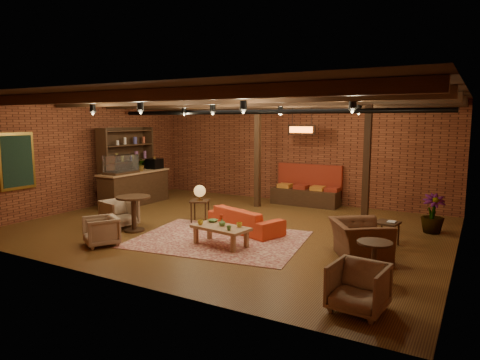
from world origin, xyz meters
The scene contains 29 objects.
floor centered at (0.00, 0.00, 0.00)m, with size 10.00×10.00×0.00m, color #402310.
ceiling centered at (0.00, 0.00, 3.20)m, with size 10.00×8.00×0.02m, color black.
wall_back centered at (0.00, 4.00, 1.60)m, with size 10.00×0.02×3.20m, color brown.
wall_front centered at (0.00, -4.00, 1.60)m, with size 10.00×0.02×3.20m, color brown.
wall_left centered at (-5.00, 0.00, 1.60)m, with size 0.02×8.00×3.20m, color brown.
wall_right centered at (5.00, 0.00, 1.60)m, with size 0.02×8.00×3.20m, color brown.
ceiling_beams centered at (0.00, 0.00, 3.08)m, with size 9.80×6.40×0.22m, color black, non-canonical shape.
ceiling_pipe centered at (0.00, 1.60, 2.85)m, with size 0.12×0.12×9.60m, color black.
post_left centered at (-0.60, 2.60, 1.60)m, with size 0.16×0.16×3.20m, color black.
post_right centered at (2.80, 2.00, 1.60)m, with size 0.16×0.16×3.20m, color black.
service_counter centered at (-4.10, 1.00, 0.80)m, with size 0.80×2.50×1.60m, color black, non-canonical shape.
plant_counter centered at (-4.00, 1.20, 1.22)m, with size 0.35×0.39×0.30m, color #337F33.
shelving_hutch centered at (-4.50, 1.10, 1.20)m, with size 0.52×2.00×2.40m, color black, non-canonical shape.
chalkboard_menu centered at (-4.93, -2.30, 1.60)m, with size 0.08×0.96×1.46m, color black.
banquette centered at (0.60, 3.55, 0.50)m, with size 2.10×0.70×1.00m, color maroon, non-canonical shape.
service_sign centered at (0.60, 3.10, 2.35)m, with size 0.86×0.06×0.30m, color orange.
ceiling_spotlights centered at (0.00, 0.00, 2.86)m, with size 6.40×4.40×0.28m, color black, non-canonical shape.
rug centered at (0.36, -1.09, 0.01)m, with size 3.64×2.78×0.01m, color maroon.
sofa centered at (0.51, -0.17, 0.29)m, with size 1.96×0.77×0.57m, color red.
coffee_table centered at (0.63, -1.47, 0.38)m, with size 1.30×0.78×0.67m.
side_table_lamp centered at (-0.98, 0.09, 0.74)m, with size 0.60×0.60×0.97m.
round_table_left centered at (-1.81, -1.47, 0.57)m, with size 0.81×0.81×0.84m.
armchair_a centered at (-2.40, -1.35, 0.38)m, with size 0.74×0.69×0.76m, color #C5B699.
armchair_b centered at (-1.58, -2.68, 0.34)m, with size 0.66×0.62×0.68m, color #C5B699.
armchair_right centered at (3.39, -0.83, 0.48)m, with size 1.10×0.72×0.96m, color brown.
side_table_book centered at (3.67, 0.29, 0.47)m, with size 0.53×0.53×0.53m.
round_table_right centered at (3.89, -1.91, 0.45)m, with size 0.57×0.57×0.67m.
armchair_far centered at (3.95, -3.16, 0.37)m, with size 0.73×0.68×0.75m, color #C5B699.
plant_tall centered at (4.40, 1.87, 1.38)m, with size 1.55×1.55×2.77m, color #4C7F4C.
Camera 1 is at (5.32, -8.87, 2.63)m, focal length 32.00 mm.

